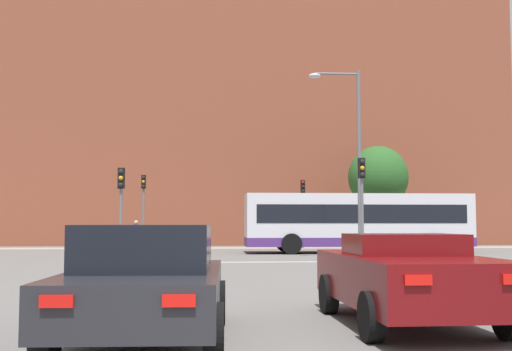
{
  "coord_description": "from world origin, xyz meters",
  "views": [
    {
      "loc": [
        -1.14,
        -4.63,
        1.49
      ],
      "look_at": [
        0.89,
        23.22,
        3.57
      ],
      "focal_mm": 45.0,
      "sensor_mm": 36.0,
      "label": 1
    }
  ],
  "objects_px": {
    "bus_crossing_lead": "(357,221)",
    "pedestrian_waiting": "(136,232)",
    "car_saloon_left": "(146,282)",
    "traffic_light_far_right": "(303,202)",
    "street_lamp_junction": "(351,144)",
    "traffic_light_near_right": "(362,191)",
    "traffic_light_far_left": "(143,199)",
    "traffic_light_near_left": "(121,198)",
    "car_roadster_right": "(407,277)"
  },
  "relations": [
    {
      "from": "bus_crossing_lead",
      "to": "traffic_light_far_left",
      "type": "relative_size",
      "value": 2.61
    },
    {
      "from": "traffic_light_far_left",
      "to": "pedestrian_waiting",
      "type": "relative_size",
      "value": 2.59
    },
    {
      "from": "traffic_light_far_right",
      "to": "street_lamp_junction",
      "type": "relative_size",
      "value": 0.52
    },
    {
      "from": "traffic_light_far_left",
      "to": "street_lamp_junction",
      "type": "distance_m",
      "value": 15.15
    },
    {
      "from": "traffic_light_far_right",
      "to": "pedestrian_waiting",
      "type": "height_order",
      "value": "traffic_light_far_right"
    },
    {
      "from": "car_roadster_right",
      "to": "traffic_light_far_left",
      "type": "bearing_deg",
      "value": 102.15
    },
    {
      "from": "traffic_light_far_left",
      "to": "pedestrian_waiting",
      "type": "height_order",
      "value": "traffic_light_far_left"
    },
    {
      "from": "traffic_light_near_left",
      "to": "street_lamp_junction",
      "type": "relative_size",
      "value": 0.46
    },
    {
      "from": "car_roadster_right",
      "to": "pedestrian_waiting",
      "type": "xyz_separation_m",
      "value": [
        -7.25,
        29.28,
        0.27
      ]
    },
    {
      "from": "car_roadster_right",
      "to": "car_saloon_left",
      "type": "bearing_deg",
      "value": -166.2
    },
    {
      "from": "car_saloon_left",
      "to": "street_lamp_junction",
      "type": "bearing_deg",
      "value": 71.21
    },
    {
      "from": "street_lamp_junction",
      "to": "traffic_light_far_left",
      "type": "bearing_deg",
      "value": 130.4
    },
    {
      "from": "car_roadster_right",
      "to": "traffic_light_far_left",
      "type": "xyz_separation_m",
      "value": [
        -6.75,
        28.38,
        2.19
      ]
    },
    {
      "from": "pedestrian_waiting",
      "to": "street_lamp_junction",
      "type": "bearing_deg",
      "value": -8.33
    },
    {
      "from": "car_saloon_left",
      "to": "pedestrian_waiting",
      "type": "xyz_separation_m",
      "value": [
        -3.54,
        30.28,
        0.23
      ]
    },
    {
      "from": "traffic_light_far_right",
      "to": "traffic_light_near_left",
      "type": "distance_m",
      "value": 16.16
    },
    {
      "from": "traffic_light_far_right",
      "to": "traffic_light_near_right",
      "type": "height_order",
      "value": "traffic_light_far_right"
    },
    {
      "from": "traffic_light_far_right",
      "to": "traffic_light_near_left",
      "type": "height_order",
      "value": "traffic_light_far_right"
    },
    {
      "from": "bus_crossing_lead",
      "to": "street_lamp_junction",
      "type": "relative_size",
      "value": 1.42
    },
    {
      "from": "pedestrian_waiting",
      "to": "car_saloon_left",
      "type": "bearing_deg",
      "value": -41.32
    },
    {
      "from": "car_roadster_right",
      "to": "traffic_light_near_right",
      "type": "distance_m",
      "value": 15.78
    },
    {
      "from": "traffic_light_near_left",
      "to": "street_lamp_junction",
      "type": "xyz_separation_m",
      "value": [
        9.29,
        1.37,
        2.33
      ]
    },
    {
      "from": "traffic_light_far_left",
      "to": "traffic_light_near_right",
      "type": "bearing_deg",
      "value": -53.05
    },
    {
      "from": "traffic_light_far_left",
      "to": "street_lamp_junction",
      "type": "xyz_separation_m",
      "value": [
        9.74,
        -11.45,
        1.9
      ]
    },
    {
      "from": "bus_crossing_lead",
      "to": "street_lamp_junction",
      "type": "xyz_separation_m",
      "value": [
        -1.52,
        -5.56,
        3.21
      ]
    },
    {
      "from": "car_saloon_left",
      "to": "traffic_light_far_right",
      "type": "height_order",
      "value": "traffic_light_far_right"
    },
    {
      "from": "car_roadster_right",
      "to": "bus_crossing_lead",
      "type": "height_order",
      "value": "bus_crossing_lead"
    },
    {
      "from": "car_saloon_left",
      "to": "traffic_light_near_right",
      "type": "xyz_separation_m",
      "value": [
        6.76,
        16.34,
        1.99
      ]
    },
    {
      "from": "street_lamp_junction",
      "to": "traffic_light_near_right",
      "type": "bearing_deg",
      "value": -87.74
    },
    {
      "from": "traffic_light_near_right",
      "to": "pedestrian_waiting",
      "type": "height_order",
      "value": "traffic_light_near_right"
    },
    {
      "from": "traffic_light_far_right",
      "to": "traffic_light_far_left",
      "type": "distance_m",
      "value": 9.49
    },
    {
      "from": "car_roadster_right",
      "to": "traffic_light_near_right",
      "type": "height_order",
      "value": "traffic_light_near_right"
    },
    {
      "from": "car_roadster_right",
      "to": "traffic_light_far_left",
      "type": "relative_size",
      "value": 1.0
    },
    {
      "from": "traffic_light_near_right",
      "to": "pedestrian_waiting",
      "type": "xyz_separation_m",
      "value": [
        -10.3,
        13.93,
        -1.76
      ]
    },
    {
      "from": "car_saloon_left",
      "to": "street_lamp_junction",
      "type": "relative_size",
      "value": 0.54
    },
    {
      "from": "car_saloon_left",
      "to": "car_roadster_right",
      "type": "height_order",
      "value": "car_saloon_left"
    },
    {
      "from": "traffic_light_near_right",
      "to": "street_lamp_junction",
      "type": "xyz_separation_m",
      "value": [
        -0.06,
        1.58,
        2.06
      ]
    },
    {
      "from": "traffic_light_far_right",
      "to": "traffic_light_near_left",
      "type": "xyz_separation_m",
      "value": [
        -9.02,
        -13.4,
        -0.3
      ]
    },
    {
      "from": "car_roadster_right",
      "to": "bus_crossing_lead",
      "type": "bearing_deg",
      "value": 77.44
    },
    {
      "from": "traffic_light_far_right",
      "to": "pedestrian_waiting",
      "type": "bearing_deg",
      "value": 178.18
    },
    {
      "from": "car_roadster_right",
      "to": "traffic_light_near_left",
      "type": "relative_size",
      "value": 1.18
    },
    {
      "from": "car_saloon_left",
      "to": "traffic_light_far_right",
      "type": "distance_m",
      "value": 30.71
    },
    {
      "from": "traffic_light_near_left",
      "to": "traffic_light_near_right",
      "type": "height_order",
      "value": "traffic_light_near_right"
    },
    {
      "from": "traffic_light_near_left",
      "to": "pedestrian_waiting",
      "type": "bearing_deg",
      "value": 93.96
    },
    {
      "from": "bus_crossing_lead",
      "to": "traffic_light_far_right",
      "type": "xyz_separation_m",
      "value": [
        -1.78,
        6.47,
        1.18
      ]
    },
    {
      "from": "traffic_light_far_left",
      "to": "traffic_light_near_left",
      "type": "distance_m",
      "value": 12.83
    },
    {
      "from": "traffic_light_near_right",
      "to": "bus_crossing_lead",
      "type": "bearing_deg",
      "value": 78.5
    },
    {
      "from": "street_lamp_junction",
      "to": "pedestrian_waiting",
      "type": "height_order",
      "value": "street_lamp_junction"
    },
    {
      "from": "bus_crossing_lead",
      "to": "traffic_light_near_left",
      "type": "height_order",
      "value": "traffic_light_near_left"
    },
    {
      "from": "bus_crossing_lead",
      "to": "pedestrian_waiting",
      "type": "xyz_separation_m",
      "value": [
        -11.76,
        6.79,
        -0.61
      ]
    }
  ]
}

